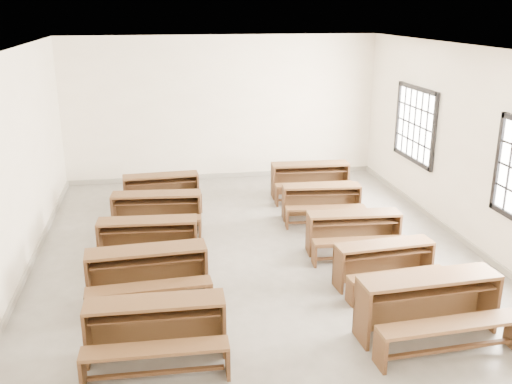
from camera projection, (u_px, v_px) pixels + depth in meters
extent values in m
plane|color=gray|center=(256.00, 250.00, 9.25)|extent=(8.50, 8.50, 0.00)
cube|color=silver|center=(256.00, 50.00, 8.27)|extent=(7.00, 8.50, 0.05)
cube|color=white|center=(223.00, 109.00, 12.71)|extent=(7.00, 0.05, 3.20)
cube|color=white|center=(344.00, 277.00, 4.80)|extent=(7.00, 0.05, 3.20)
cube|color=white|center=(18.00, 166.00, 8.18)|extent=(0.05, 8.50, 3.20)
cube|color=white|center=(464.00, 146.00, 9.34)|extent=(0.05, 8.50, 3.20)
cube|color=gray|center=(224.00, 175.00, 13.20)|extent=(7.00, 0.04, 0.10)
cube|color=gray|center=(31.00, 264.00, 8.66)|extent=(0.04, 8.50, 0.10)
cube|color=gray|center=(454.00, 233.00, 9.82)|extent=(0.04, 8.50, 0.10)
cube|color=black|center=(498.00, 161.00, 8.39)|extent=(0.06, 0.08, 1.46)
cube|color=white|center=(416.00, 124.00, 11.02)|extent=(0.02, 1.50, 1.30)
cube|color=black|center=(418.00, 89.00, 10.81)|extent=(0.06, 1.62, 0.08)
cube|color=black|center=(412.00, 159.00, 11.24)|extent=(0.06, 1.62, 0.08)
cube|color=black|center=(434.00, 133.00, 10.28)|extent=(0.06, 0.08, 1.46)
cube|color=black|center=(398.00, 117.00, 11.76)|extent=(0.06, 0.08, 1.46)
cube|color=brown|center=(155.00, 302.00, 6.27)|extent=(1.56, 0.44, 0.04)
cube|color=brown|center=(157.00, 322.00, 6.54)|extent=(1.54, 0.09, 0.66)
cube|color=#4C301A|center=(87.00, 335.00, 6.28)|extent=(0.05, 0.39, 0.66)
cube|color=#4C301A|center=(223.00, 325.00, 6.48)|extent=(0.05, 0.39, 0.66)
cube|color=#4C301A|center=(155.00, 314.00, 6.30)|extent=(1.44, 0.34, 0.02)
cube|color=brown|center=(155.00, 349.00, 5.92)|extent=(1.55, 0.32, 0.04)
cube|color=#4C301A|center=(82.00, 372.00, 5.88)|extent=(0.05, 0.27, 0.37)
cube|color=#4C301A|center=(228.00, 360.00, 6.08)|extent=(0.05, 0.27, 0.37)
cube|color=#4C301A|center=(157.00, 373.00, 6.01)|extent=(1.43, 0.10, 0.04)
cube|color=brown|center=(146.00, 250.00, 7.56)|extent=(1.61, 0.48, 0.04)
cube|color=brown|center=(147.00, 269.00, 7.84)|extent=(1.59, 0.12, 0.68)
cube|color=#4C301A|center=(88.00, 280.00, 7.50)|extent=(0.06, 0.40, 0.68)
cube|color=#4C301A|center=(205.00, 269.00, 7.84)|extent=(0.06, 0.40, 0.68)
cube|color=#4C301A|center=(147.00, 260.00, 7.58)|extent=(1.48, 0.37, 0.02)
cube|color=brown|center=(149.00, 287.00, 7.20)|extent=(1.60, 0.36, 0.04)
cube|color=#4C301A|center=(87.00, 309.00, 7.10)|extent=(0.05, 0.28, 0.38)
cube|color=#4C301A|center=(210.00, 295.00, 7.43)|extent=(0.05, 0.28, 0.38)
cube|color=#4C301A|center=(151.00, 308.00, 7.29)|extent=(1.47, 0.12, 0.04)
cube|color=brown|center=(147.00, 221.00, 8.70)|extent=(1.53, 0.49, 0.04)
cube|color=brown|center=(149.00, 237.00, 8.97)|extent=(1.51, 0.15, 0.64)
cube|color=#4C301A|center=(100.00, 243.00, 8.74)|extent=(0.07, 0.38, 0.64)
cube|color=#4C301A|center=(196.00, 239.00, 8.88)|extent=(0.07, 0.38, 0.64)
cube|color=#4C301A|center=(147.00, 229.00, 8.72)|extent=(1.41, 0.39, 0.02)
cube|color=brown|center=(146.00, 250.00, 8.35)|extent=(1.52, 0.38, 0.04)
cube|color=#4C301A|center=(96.00, 264.00, 8.34)|extent=(0.06, 0.27, 0.36)
cube|color=#4C301A|center=(196.00, 260.00, 8.48)|extent=(0.06, 0.27, 0.36)
cube|color=#4C301A|center=(147.00, 267.00, 8.44)|extent=(1.39, 0.15, 0.04)
cube|color=brown|center=(156.00, 194.00, 9.89)|extent=(1.57, 0.53, 0.04)
cube|color=brown|center=(158.00, 209.00, 10.16)|extent=(1.53, 0.19, 0.65)
cube|color=#4C301A|center=(114.00, 214.00, 9.94)|extent=(0.08, 0.39, 0.65)
cube|color=#4C301A|center=(200.00, 212.00, 10.05)|extent=(0.08, 0.39, 0.65)
cube|color=#4C301A|center=(156.00, 202.00, 9.91)|extent=(1.44, 0.42, 0.02)
cube|color=brown|center=(155.00, 219.00, 9.53)|extent=(1.56, 0.42, 0.04)
cube|color=#4C301A|center=(110.00, 232.00, 9.54)|extent=(0.06, 0.27, 0.37)
cube|color=#4C301A|center=(200.00, 229.00, 9.65)|extent=(0.06, 0.27, 0.37)
cube|color=#4C301A|center=(156.00, 235.00, 9.62)|extent=(1.42, 0.18, 0.04)
cube|color=brown|center=(161.00, 175.00, 11.11)|extent=(1.47, 0.43, 0.04)
cube|color=brown|center=(161.00, 189.00, 11.36)|extent=(1.45, 0.11, 0.62)
cube|color=#4C301A|center=(125.00, 194.00, 11.06)|extent=(0.05, 0.36, 0.62)
cube|color=#4C301A|center=(197.00, 189.00, 11.36)|extent=(0.05, 0.36, 0.62)
cube|color=#4C301A|center=(161.00, 182.00, 11.13)|extent=(1.36, 0.34, 0.02)
cube|color=brown|center=(163.00, 196.00, 10.78)|extent=(1.46, 0.32, 0.04)
cube|color=#4C301A|center=(125.00, 208.00, 10.69)|extent=(0.05, 0.26, 0.35)
cube|color=#4C301A|center=(200.00, 202.00, 10.99)|extent=(0.05, 0.26, 0.35)
cube|color=#4C301A|center=(164.00, 209.00, 10.87)|extent=(1.35, 0.11, 0.04)
cube|color=brown|center=(430.00, 278.00, 6.69)|extent=(1.72, 0.51, 0.04)
cube|color=brown|center=(419.00, 299.00, 6.98)|extent=(1.70, 0.13, 0.72)
cube|color=#4C301A|center=(362.00, 315.00, 6.63)|extent=(0.06, 0.43, 0.72)
cube|color=#4C301A|center=(488.00, 299.00, 6.98)|extent=(0.06, 0.43, 0.72)
cube|color=#4C301A|center=(429.00, 290.00, 6.71)|extent=(1.58, 0.40, 0.02)
cube|color=brown|center=(451.00, 324.00, 6.30)|extent=(1.71, 0.38, 0.04)
cube|color=#4C301A|center=(380.00, 351.00, 6.20)|extent=(0.06, 0.30, 0.40)
cube|color=#4C301A|center=(448.00, 349.00, 6.40)|extent=(1.57, 0.13, 0.04)
cube|color=brown|center=(385.00, 244.00, 7.96)|extent=(1.42, 0.45, 0.03)
cube|color=brown|center=(378.00, 260.00, 8.20)|extent=(1.40, 0.14, 0.59)
cube|color=#4C301A|center=(338.00, 270.00, 7.90)|extent=(0.06, 0.35, 0.59)
cube|color=#4C301A|center=(426.00, 260.00, 8.22)|extent=(0.06, 0.35, 0.59)
cube|color=#4C301A|center=(385.00, 253.00, 7.98)|extent=(1.31, 0.35, 0.02)
cube|color=brown|center=(398.00, 274.00, 7.65)|extent=(1.41, 0.34, 0.03)
cube|color=#4C301A|center=(350.00, 293.00, 7.54)|extent=(0.05, 0.25, 0.33)
cube|color=#4C301A|center=(442.00, 281.00, 7.86)|extent=(0.05, 0.25, 0.33)
cube|color=#4C301A|center=(396.00, 292.00, 7.73)|extent=(1.29, 0.14, 0.03)
cube|color=brown|center=(354.00, 214.00, 9.04)|extent=(1.50, 0.48, 0.04)
cube|color=brown|center=(350.00, 229.00, 9.30)|extent=(1.47, 0.15, 0.63)
cube|color=#4C301A|center=(309.00, 235.00, 9.07)|extent=(0.06, 0.37, 0.63)
cube|color=#4C301A|center=(396.00, 231.00, 9.21)|extent=(0.06, 0.37, 0.63)
cube|color=#4C301A|center=(354.00, 222.00, 9.06)|extent=(1.38, 0.38, 0.02)
cube|color=brown|center=(361.00, 241.00, 8.70)|extent=(1.49, 0.37, 0.04)
cube|color=#4C301A|center=(314.00, 254.00, 8.69)|extent=(0.06, 0.26, 0.35)
cube|color=#4C301A|center=(406.00, 250.00, 8.83)|extent=(0.06, 0.26, 0.35)
cube|color=#4C301A|center=(360.00, 257.00, 8.78)|extent=(1.36, 0.15, 0.04)
cube|color=brown|center=(322.00, 186.00, 10.49)|extent=(1.46, 0.50, 0.04)
cube|color=brown|center=(319.00, 200.00, 10.74)|extent=(1.43, 0.18, 0.61)
cube|color=#4C301A|center=(284.00, 204.00, 10.53)|extent=(0.07, 0.36, 0.61)
cube|color=#4C301A|center=(358.00, 202.00, 10.64)|extent=(0.07, 0.36, 0.61)
cube|color=#4C301A|center=(322.00, 193.00, 10.51)|extent=(1.34, 0.40, 0.02)
cube|color=brown|center=(326.00, 208.00, 10.15)|extent=(1.45, 0.39, 0.04)
cube|color=#4C301A|center=(287.00, 219.00, 10.16)|extent=(0.06, 0.25, 0.34)
cube|color=#4C301A|center=(364.00, 217.00, 10.26)|extent=(0.06, 0.25, 0.34)
cube|color=#4C301A|center=(325.00, 222.00, 10.24)|extent=(1.32, 0.17, 0.04)
cube|color=brown|center=(310.00, 164.00, 11.71)|extent=(1.60, 0.48, 0.04)
cube|color=brown|center=(308.00, 178.00, 11.99)|extent=(1.58, 0.13, 0.67)
cube|color=#4C301A|center=(273.00, 182.00, 11.73)|extent=(0.06, 0.40, 0.67)
cube|color=#4C301A|center=(346.00, 179.00, 11.91)|extent=(0.06, 0.40, 0.67)
cube|color=#4C301A|center=(310.00, 171.00, 11.73)|extent=(1.48, 0.38, 0.02)
cube|color=brown|center=(315.00, 185.00, 11.34)|extent=(1.60, 0.36, 0.04)
cube|color=#4C301A|center=(277.00, 196.00, 11.32)|extent=(0.05, 0.28, 0.38)
cube|color=#4C301A|center=(352.00, 193.00, 11.50)|extent=(0.05, 0.28, 0.38)
cube|color=#4C301A|center=(314.00, 199.00, 11.44)|extent=(1.47, 0.13, 0.04)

